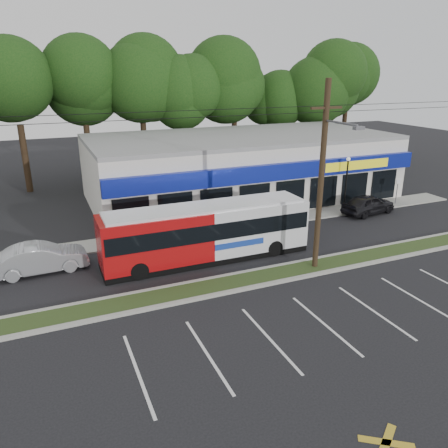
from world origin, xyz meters
name	(u,v)px	position (x,y,z in m)	size (l,w,h in m)	color
ground	(276,285)	(0.00, 0.00, 0.00)	(120.00, 120.00, 0.00)	black
grass_strip	(267,276)	(0.00, 1.00, 0.06)	(40.00, 1.60, 0.12)	#293917
curb_south	(275,283)	(0.00, 0.15, 0.07)	(40.00, 0.25, 0.14)	#9E9E93
curb_north	(259,270)	(0.00, 1.85, 0.07)	(40.00, 0.25, 0.14)	#9E9E93
sidewalk	(275,220)	(5.00, 9.00, 0.05)	(32.00, 2.20, 0.10)	#9E9E93
strip_mall	(241,166)	(5.50, 15.91, 2.65)	(25.00, 12.55, 5.30)	beige
utility_pole	(320,172)	(2.83, 0.93, 5.41)	(50.00, 2.77, 10.00)	black
lamp_post	(347,178)	(11.00, 8.80, 2.67)	(0.30, 0.30, 4.25)	black
sign_post	(398,186)	(16.00, 8.57, 1.56)	(0.45, 0.10, 2.23)	#59595E
tree_line	(185,91)	(4.00, 26.00, 8.42)	(46.76, 6.76, 11.83)	black
metrobus	(207,231)	(-2.03, 4.50, 1.71)	(12.02, 2.60, 3.23)	#A60C0E
car_dark	(368,204)	(12.29, 7.60, 0.76)	(1.80, 4.48, 1.53)	black
car_silver	(41,258)	(-10.88, 6.40, 0.79)	(1.68, 4.82, 1.59)	#9EA0A5
pedestrian_a	(282,224)	(3.82, 6.06, 0.80)	(0.58, 0.38, 1.60)	silver
pedestrian_b	(297,220)	(5.22, 6.39, 0.84)	(0.82, 0.64, 1.69)	#B6AEA4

